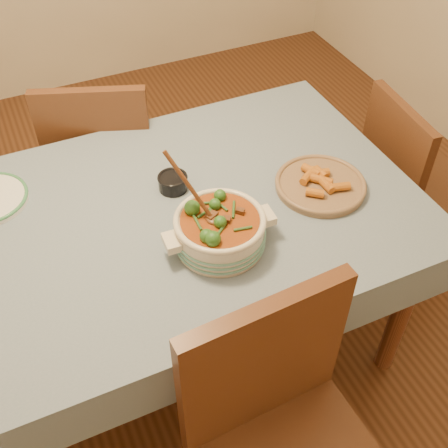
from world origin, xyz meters
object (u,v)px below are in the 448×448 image
object	(u,v)px
stew_casserole	(220,228)
condiment_bowl	(173,182)
dining_table	(169,233)
chair_right	(407,179)
fried_plate	(321,183)
chair_near	(283,437)
chair_far	(104,158)

from	to	relation	value
stew_casserole	condiment_bowl	distance (m)	0.31
dining_table	condiment_bowl	xyz separation A→B (m)	(0.06, 0.11, 0.12)
dining_table	chair_right	xyz separation A→B (m)	(1.08, 0.05, -0.17)
stew_casserole	fried_plate	xyz separation A→B (m)	(0.42, 0.10, -0.05)
dining_table	fried_plate	size ratio (longest dim) A/B	5.10
condiment_bowl	stew_casserole	bearing A→B (deg)	-83.01
dining_table	chair_near	xyz separation A→B (m)	(0.04, -0.75, -0.09)
chair_near	stew_casserole	bearing A→B (deg)	80.05
stew_casserole	chair_far	xyz separation A→B (m)	(-0.16, 0.87, -0.30)
dining_table	chair_far	size ratio (longest dim) A/B	1.81
stew_casserole	chair_far	world-z (taller)	stew_casserole
dining_table	chair_near	size ratio (longest dim) A/B	1.67
chair_near	fried_plate	bearing A→B (deg)	50.03
dining_table	chair_far	bearing A→B (deg)	94.71
dining_table	stew_casserole	distance (m)	0.28
stew_casserole	chair_near	size ratio (longest dim) A/B	0.35
dining_table	chair_near	bearing A→B (deg)	-87.10
condiment_bowl	chair_far	world-z (taller)	chair_far
stew_casserole	chair_right	distance (m)	1.06
fried_plate	chair_far	world-z (taller)	chair_far
condiment_bowl	chair_right	xyz separation A→B (m)	(1.01, -0.06, -0.29)
condiment_bowl	chair_near	world-z (taller)	chair_near
chair_far	chair_near	distance (m)	1.43
chair_far	condiment_bowl	bearing A→B (deg)	122.30
chair_near	chair_right	xyz separation A→B (m)	(1.04, 0.80, -0.08)
stew_casserole	fried_plate	size ratio (longest dim) A/B	1.07
fried_plate	chair_far	distance (m)	1.00
dining_table	stew_casserole	size ratio (longest dim) A/B	4.77
chair_right	chair_near	bearing A→B (deg)	132.62
dining_table	chair_right	world-z (taller)	chair_right
dining_table	condiment_bowl	world-z (taller)	condiment_bowl
stew_casserole	chair_near	distance (m)	0.61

